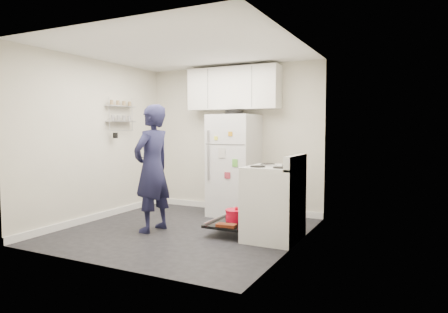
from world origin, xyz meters
The scene contains 7 objects.
room centered at (-0.03, 0.03, 1.21)m, with size 3.21×3.21×2.51m.
electric_range centered at (1.26, 0.15, 0.47)m, with size 0.66×0.76×1.10m.
open_oven_door centered at (0.69, 0.20, 0.19)m, with size 0.55×0.73×0.23m.
refrigerator centered at (0.20, 1.25, 0.84)m, with size 0.72×0.74×1.73m.
upper_cabinets centered at (0.10, 1.43, 2.10)m, with size 1.60×0.33×0.70m, color silver.
wall_shelf_rack centered at (-1.52, 0.49, 1.68)m, with size 0.14×0.60×0.61m.
person centered at (-0.38, -0.19, 0.88)m, with size 0.64×0.42×1.76m, color #191A38.
Camera 1 is at (2.97, -4.67, 1.43)m, focal length 32.00 mm.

